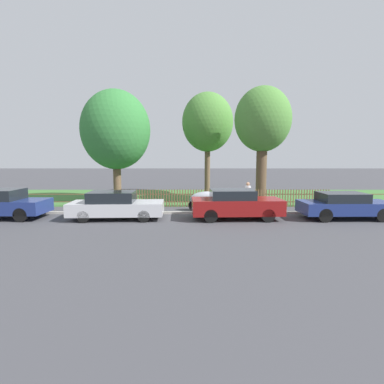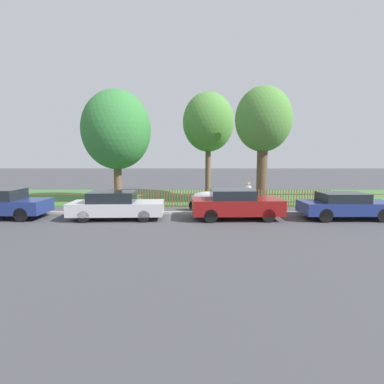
{
  "view_description": "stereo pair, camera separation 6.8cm",
  "coord_description": "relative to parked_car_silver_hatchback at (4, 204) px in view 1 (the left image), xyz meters",
  "views": [
    {
      "loc": [
        -1.83,
        -15.82,
        3.1
      ],
      "look_at": [
        -1.85,
        0.82,
        1.1
      ],
      "focal_mm": 28.0,
      "sensor_mm": 36.0,
      "label": 1
    },
    {
      "loc": [
        -1.76,
        -15.82,
        3.1
      ],
      "look_at": [
        -1.85,
        0.82,
        1.1
      ],
      "focal_mm": 28.0,
      "sensor_mm": 36.0,
      "label": 2
    }
  ],
  "objects": [
    {
      "name": "ground_plane",
      "position": [
        11.24,
        1.11,
        -0.75
      ],
      "size": [
        120.0,
        120.0,
        0.0
      ],
      "primitive_type": "plane",
      "color": "#424247"
    },
    {
      "name": "kerb_stone",
      "position": [
        11.24,
        1.21,
        -0.69
      ],
      "size": [
        36.54,
        0.2,
        0.12
      ],
      "primitive_type": "cube",
      "color": "#B2ADA3",
      "rests_on": "ground"
    },
    {
      "name": "grass_strip",
      "position": [
        11.24,
        8.1,
        -0.75
      ],
      "size": [
        36.54,
        9.27,
        0.01
      ],
      "primitive_type": "cube",
      "color": "#3D7033",
      "rests_on": "ground"
    },
    {
      "name": "park_fence",
      "position": [
        11.24,
        3.47,
        -0.21
      ],
      "size": [
        36.54,
        0.05,
        1.08
      ],
      "color": "brown",
      "rests_on": "ground"
    },
    {
      "name": "parked_car_silver_hatchback",
      "position": [
        0.0,
        0.0,
        0.0
      ],
      "size": [
        4.15,
        1.86,
        1.47
      ],
      "rotation": [
        0.0,
        0.0,
        -0.02
      ],
      "color": "navy",
      "rests_on": "ground"
    },
    {
      "name": "parked_car_black_saloon",
      "position": [
        5.65,
        -0.16,
        -0.06
      ],
      "size": [
        4.6,
        1.91,
        1.37
      ],
      "rotation": [
        0.0,
        0.0,
        0.04
      ],
      "color": "#BCBCC1",
      "rests_on": "ground"
    },
    {
      "name": "parked_car_navy_estate",
      "position": [
        11.57,
        -0.14,
        0.0
      ],
      "size": [
        4.44,
        1.95,
        1.47
      ],
      "rotation": [
        0.0,
        0.0,
        0.04
      ],
      "color": "maroon",
      "rests_on": "ground"
    },
    {
      "name": "parked_car_red_compact",
      "position": [
        16.97,
        -0.1,
        -0.06
      ],
      "size": [
        4.46,
        1.83,
        1.31
      ],
      "rotation": [
        0.0,
        0.0,
        0.02
      ],
      "color": "navy",
      "rests_on": "ground"
    },
    {
      "name": "covered_motorcycle",
      "position": [
        10.3,
        2.09,
        -0.07
      ],
      "size": [
        2.09,
        0.85,
        1.11
      ],
      "rotation": [
        0.0,
        0.0,
        0.08
      ],
      "color": "black",
      "rests_on": "ground"
    },
    {
      "name": "tree_nearest_kerb",
      "position": [
        4.31,
        5.63,
        4.07
      ],
      "size": [
        4.59,
        4.59,
        7.49
      ],
      "color": "brown",
      "rests_on": "ground"
    },
    {
      "name": "tree_behind_motorcycle",
      "position": [
        10.6,
        8.56,
        4.88
      ],
      "size": [
        3.89,
        3.89,
        7.91
      ],
      "color": "brown",
      "rests_on": "ground"
    },
    {
      "name": "tree_mid_park",
      "position": [
        13.91,
        4.7,
        4.56
      ],
      "size": [
        3.58,
        3.58,
        7.49
      ],
      "color": "brown",
      "rests_on": "ground"
    },
    {
      "name": "pedestrian_near_fence",
      "position": [
        12.62,
        2.37,
        0.16
      ],
      "size": [
        0.46,
        0.46,
        1.62
      ],
      "rotation": [
        0.0,
        0.0,
        5.58
      ],
      "color": "#2D3351",
      "rests_on": "ground"
    }
  ]
}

